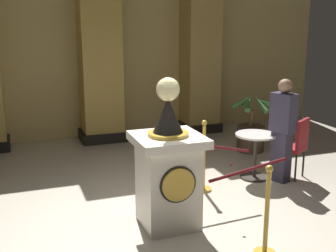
# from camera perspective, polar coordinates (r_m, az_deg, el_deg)

# --- Properties ---
(ground_plane) EXTENTS (10.56, 10.56, 0.00)m
(ground_plane) POSITION_cam_1_polar(r_m,az_deg,el_deg) (5.46, 0.27, -12.47)
(ground_plane) COLOR beige
(back_wall) EXTENTS (10.56, 0.16, 3.77)m
(back_wall) POSITION_cam_1_polar(r_m,az_deg,el_deg) (9.25, -9.61, 10.26)
(back_wall) COLOR tan
(back_wall) RESTS_ON ground_plane
(pedestal_clock) EXTENTS (0.80, 0.80, 1.80)m
(pedestal_clock) POSITION_cam_1_polar(r_m,az_deg,el_deg) (5.10, 0.02, -5.82)
(pedestal_clock) COLOR silver
(pedestal_clock) RESTS_ON ground_plane
(stanchion_near) EXTENTS (0.24, 0.24, 1.00)m
(stanchion_near) POSITION_cam_1_polar(r_m,az_deg,el_deg) (4.71, 12.88, -12.63)
(stanchion_near) COLOR gold
(stanchion_near) RESTS_ON ground_plane
(stanchion_far) EXTENTS (0.24, 0.24, 1.06)m
(stanchion_far) POSITION_cam_1_polar(r_m,az_deg,el_deg) (6.26, 4.74, -5.33)
(stanchion_far) COLOR gold
(stanchion_far) RESTS_ON ground_plane
(velvet_rope) EXTENTS (1.01, 1.04, 0.22)m
(velvet_rope) POSITION_cam_1_polar(r_m,az_deg,el_deg) (5.31, 8.35, -4.19)
(velvet_rope) COLOR #591419
(column_right) EXTENTS (0.88, 0.88, 3.62)m
(column_right) POSITION_cam_1_polar(r_m,az_deg,el_deg) (9.57, 4.18, 9.99)
(column_right) COLOR black
(column_right) RESTS_ON ground_plane
(column_centre_rear) EXTENTS (0.95, 0.95, 3.62)m
(column_centre_rear) POSITION_cam_1_polar(r_m,az_deg,el_deg) (8.90, -9.13, 9.58)
(column_centre_rear) COLOR black
(column_centre_rear) RESTS_ON ground_plane
(potted_palm_right) EXTENTS (0.72, 0.76, 1.12)m
(potted_palm_right) POSITION_cam_1_polar(r_m,az_deg,el_deg) (8.30, 10.91, -0.98)
(potted_palm_right) COLOR #4C3828
(potted_palm_right) RESTS_ON ground_plane
(bystander_guest) EXTENTS (0.32, 0.41, 1.59)m
(bystander_guest) POSITION_cam_1_polar(r_m,az_deg,el_deg) (6.71, 14.95, -0.31)
(bystander_guest) COLOR #383347
(bystander_guest) RESTS_ON ground_plane
(cafe_table) EXTENTS (0.64, 0.64, 0.72)m
(cafe_table) POSITION_cam_1_polar(r_m,az_deg,el_deg) (6.84, 11.49, -3.12)
(cafe_table) COLOR #332D28
(cafe_table) RESTS_ON ground_plane
(cafe_chair_red) EXTENTS (0.55, 0.55, 0.96)m
(cafe_chair_red) POSITION_cam_1_polar(r_m,az_deg,el_deg) (6.96, 16.61, -2.16)
(cafe_chair_red) COLOR black
(cafe_chair_red) RESTS_ON ground_plane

